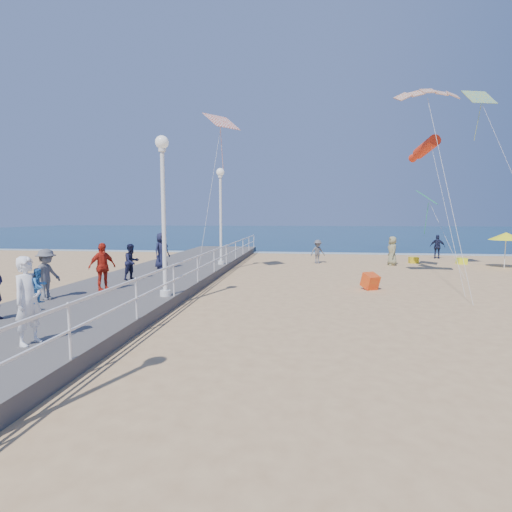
# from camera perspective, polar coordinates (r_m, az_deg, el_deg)

# --- Properties ---
(ground) EXTENTS (160.00, 160.00, 0.00)m
(ground) POSITION_cam_1_polar(r_m,az_deg,el_deg) (13.23, 9.82, -7.92)
(ground) COLOR #DDB073
(ground) RESTS_ON ground
(ocean) EXTENTS (160.00, 90.00, 0.05)m
(ocean) POSITION_cam_1_polar(r_m,az_deg,el_deg) (77.90, 7.58, 3.43)
(ocean) COLOR #0C2E4B
(ocean) RESTS_ON ground
(surf_line) EXTENTS (160.00, 1.20, 0.04)m
(surf_line) POSITION_cam_1_polar(r_m,az_deg,el_deg) (33.49, 8.18, 0.43)
(surf_line) COLOR silver
(surf_line) RESTS_ON ground
(boardwalk) EXTENTS (5.00, 44.00, 0.40)m
(boardwalk) POSITION_cam_1_polar(r_m,az_deg,el_deg) (14.84, -20.67, -5.92)
(boardwalk) COLOR #67635E
(boardwalk) RESTS_ON ground
(railing) EXTENTS (0.05, 42.00, 0.55)m
(railing) POSITION_cam_1_polar(r_m,az_deg,el_deg) (13.70, -11.71, -2.16)
(railing) COLOR white
(railing) RESTS_ON boardwalk
(lamp_post_mid) EXTENTS (0.44, 0.44, 5.32)m
(lamp_post_mid) POSITION_cam_1_polar(r_m,az_deg,el_deg) (13.68, -13.12, 7.93)
(lamp_post_mid) COLOR white
(lamp_post_mid) RESTS_ON boardwalk
(lamp_post_far) EXTENTS (0.44, 0.44, 5.32)m
(lamp_post_far) POSITION_cam_1_polar(r_m,az_deg,el_deg) (22.34, -5.08, 7.15)
(lamp_post_far) COLOR white
(lamp_post_far) RESTS_ON boardwalk
(woman_holding_toddler) EXTENTS (0.56, 0.75, 1.87)m
(woman_holding_toddler) POSITION_cam_1_polar(r_m,az_deg,el_deg) (9.68, -29.73, -5.54)
(woman_holding_toddler) COLOR white
(woman_holding_toddler) RESTS_ON boardwalk
(toddler_held) EXTENTS (0.35, 0.41, 0.76)m
(toddler_held) POSITION_cam_1_polar(r_m,az_deg,el_deg) (9.67, -28.57, -3.75)
(toddler_held) COLOR #347AC5
(toddler_held) RESTS_ON boardwalk
(spectator_2) EXTENTS (0.72, 1.12, 1.65)m
(spectator_2) POSITION_cam_1_polar(r_m,az_deg,el_deg) (14.58, -27.73, -2.33)
(spectator_2) COLOR slate
(spectator_2) RESTS_ON boardwalk
(spectator_3) EXTENTS (0.91, 1.09, 1.75)m
(spectator_3) POSITION_cam_1_polar(r_m,az_deg,el_deg) (15.40, -21.12, -1.47)
(spectator_3) COLOR red
(spectator_3) RESTS_ON boardwalk
(spectator_4) EXTENTS (0.94, 1.07, 1.85)m
(spectator_4) POSITION_cam_1_polar(r_m,az_deg,el_deg) (21.07, -13.33, 0.75)
(spectator_4) COLOR #181B36
(spectator_4) RESTS_ON boardwalk
(spectator_7) EXTENTS (0.83, 0.91, 1.52)m
(spectator_7) POSITION_cam_1_polar(r_m,az_deg,el_deg) (17.76, -17.34, -0.79)
(spectator_7) COLOR #191B38
(spectator_7) RESTS_ON boardwalk
(beach_walker_a) EXTENTS (1.15, 0.94, 1.55)m
(beach_walker_a) POSITION_cam_1_polar(r_m,az_deg,el_deg) (26.38, 8.80, 0.62)
(beach_walker_a) COLOR #58585D
(beach_walker_a) RESTS_ON ground
(beach_walker_b) EXTENTS (1.10, 0.68, 1.74)m
(beach_walker_b) POSITION_cam_1_polar(r_m,az_deg,el_deg) (31.91, 24.50, 1.22)
(beach_walker_b) COLOR #1B1F3B
(beach_walker_b) RESTS_ON ground
(beach_walker_c) EXTENTS (0.66, 0.94, 1.83)m
(beach_walker_c) POSITION_cam_1_polar(r_m,az_deg,el_deg) (26.53, 18.90, 0.71)
(beach_walker_c) COLOR gray
(beach_walker_c) RESTS_ON ground
(box_kite) EXTENTS (0.83, 0.89, 0.74)m
(box_kite) POSITION_cam_1_polar(r_m,az_deg,el_deg) (17.53, 16.00, -3.68)
(box_kite) COLOR red
(box_kite) RESTS_ON ground
(beach_umbrella) EXTENTS (1.90, 1.90, 2.14)m
(beach_umbrella) POSITION_cam_1_polar(r_m,az_deg,el_deg) (27.84, 32.13, 2.41)
(beach_umbrella) COLOR white
(beach_umbrella) RESTS_ON ground
(beach_chair_left) EXTENTS (0.55, 0.55, 0.40)m
(beach_chair_left) POSITION_cam_1_polar(r_m,az_deg,el_deg) (28.28, 21.58, -0.55)
(beach_chair_left) COLOR yellow
(beach_chair_left) RESTS_ON ground
(beach_chair_right) EXTENTS (0.55, 0.55, 0.40)m
(beach_chair_right) POSITION_cam_1_polar(r_m,az_deg,el_deg) (29.01, 27.30, -0.64)
(beach_chair_right) COLOR #EBFB1A
(beach_chair_right) RESTS_ON ground
(kite_parafoil) EXTENTS (2.64, 0.94, 0.65)m
(kite_parafoil) POSITION_cam_1_polar(r_m,az_deg,el_deg) (19.82, 23.34, 20.84)
(kite_parafoil) COLOR #C65117
(kite_windsock) EXTENTS (1.06, 3.01, 1.15)m
(kite_windsock) POSITION_cam_1_polar(r_m,az_deg,el_deg) (21.61, 23.17, 14.12)
(kite_windsock) COLOR red
(kite_diamond_multi) EXTENTS (1.58, 1.34, 0.91)m
(kite_diamond_multi) POSITION_cam_1_polar(r_m,az_deg,el_deg) (24.93, 29.26, 19.20)
(kite_diamond_multi) COLOR #177EC7
(kite_diamond_green) EXTENTS (1.55, 1.68, 0.80)m
(kite_diamond_green) POSITION_cam_1_polar(r_m,az_deg,el_deg) (25.44, 23.26, 7.69)
(kite_diamond_green) COLOR green
(kite_diamond_redwhite) EXTENTS (1.92, 1.94, 0.86)m
(kite_diamond_redwhite) POSITION_cam_1_polar(r_m,az_deg,el_deg) (21.20, -4.95, 18.59)
(kite_diamond_redwhite) COLOR red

